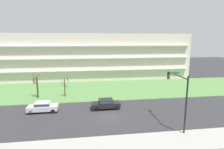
% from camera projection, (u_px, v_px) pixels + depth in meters
% --- Properties ---
extents(ground, '(160.00, 160.00, 0.00)m').
position_uv_depth(ground, '(109.00, 115.00, 26.47)').
color(ground, '#2D2D30').
extents(sidewalk_curb_near, '(80.00, 4.00, 0.15)m').
position_uv_depth(sidewalk_curb_near, '(118.00, 146.00, 18.67)').
color(sidewalk_curb_near, '#99968E').
rests_on(sidewalk_curb_near, ground).
extents(grass_lawn_strip, '(80.00, 16.00, 0.08)m').
position_uv_depth(grass_lawn_strip, '(101.00, 89.00, 40.09)').
color(grass_lawn_strip, '#547F42').
rests_on(grass_lawn_strip, ground).
extents(apartment_building, '(50.37, 12.24, 12.34)m').
position_uv_depth(apartment_building, '(97.00, 56.00, 52.21)').
color(apartment_building, beige).
rests_on(apartment_building, ground).
extents(tree_far_left, '(1.35, 1.71, 4.68)m').
position_uv_depth(tree_far_left, '(37.00, 86.00, 33.70)').
color(tree_far_left, '#423023').
rests_on(tree_far_left, ground).
extents(tree_left, '(1.45, 1.38, 4.09)m').
position_uv_depth(tree_left, '(65.00, 87.00, 34.57)').
color(tree_left, '#4C3828').
rests_on(tree_left, ground).
extents(sedan_black_near_left, '(4.43, 1.88, 1.57)m').
position_uv_depth(sedan_black_near_left, '(106.00, 103.00, 28.72)').
color(sedan_black_near_left, black).
rests_on(sedan_black_near_left, ground).
extents(sedan_silver_center_left, '(4.41, 1.82, 1.57)m').
position_uv_depth(sedan_silver_center_left, '(43.00, 106.00, 27.44)').
color(sedan_silver_center_left, '#B7BABF').
rests_on(sedan_silver_center_left, ground).
extents(traffic_signal_mast, '(0.90, 5.18, 6.86)m').
position_uv_depth(traffic_signal_mast, '(179.00, 91.00, 21.86)').
color(traffic_signal_mast, black).
rests_on(traffic_signal_mast, ground).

